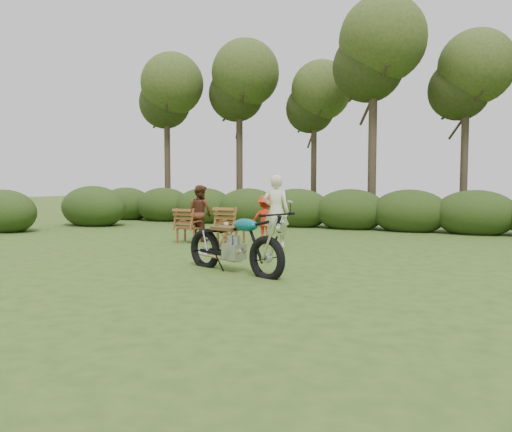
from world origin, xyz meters
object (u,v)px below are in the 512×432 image
at_px(side_table, 227,236).
at_px(adult_a, 276,248).
at_px(lawn_chair_right, 231,245).
at_px(lawn_chair_left, 189,242).
at_px(child, 265,242).
at_px(cup, 226,224).
at_px(adult_b, 200,241).
at_px(motorcycle, 234,272).

relative_size(side_table, adult_a, 0.29).
bearing_deg(lawn_chair_right, lawn_chair_left, -2.08).
height_order(lawn_chair_right, adult_a, adult_a).
bearing_deg(side_table, child, 69.86).
relative_size(lawn_chair_right, child, 0.78).
bearing_deg(child, cup, 57.63).
bearing_deg(side_table, lawn_chair_left, 164.03).
xyz_separation_m(lawn_chair_right, adult_a, (1.27, 0.02, 0.00)).
xyz_separation_m(adult_b, child, (1.77, 0.48, 0.00)).
bearing_deg(child, adult_b, 2.11).
xyz_separation_m(lawn_chair_right, side_table, (0.11, -0.41, 0.26)).
relative_size(side_table, cup, 4.17).
xyz_separation_m(side_table, adult_a, (1.16, 0.43, -0.26)).
bearing_deg(lawn_chair_right, motorcycle, 117.13).
height_order(cup, adult_a, adult_a).
height_order(lawn_chair_left, child, child).
bearing_deg(lawn_chair_left, cup, 157.15).
xyz_separation_m(cup, child, (0.46, 1.33, -0.58)).
height_order(lawn_chair_right, child, child).
xyz_separation_m(lawn_chair_right, child, (0.58, 0.88, 0.00)).
bearing_deg(adult_b, lawn_chair_right, 176.12).
height_order(side_table, adult_b, adult_b).
xyz_separation_m(adult_a, child, (-0.69, 0.85, 0.00)).
xyz_separation_m(lawn_chair_left, side_table, (1.39, -0.40, 0.26)).
bearing_deg(side_table, motorcycle, -58.33).
bearing_deg(lawn_chair_left, adult_b, -108.18).
distance_m(motorcycle, child, 4.45).
xyz_separation_m(side_table, child, (0.47, 1.29, -0.26)).
distance_m(cup, adult_a, 1.38).
height_order(adult_a, adult_b, adult_a).
bearing_deg(motorcycle, cup, 140.22).
height_order(adult_b, child, adult_b).
bearing_deg(adult_b, side_table, 162.62).
bearing_deg(lawn_chair_right, adult_a, 178.37).
xyz_separation_m(motorcycle, adult_a, (-0.66, 3.39, 0.00)).
bearing_deg(adult_b, adult_a, -174.09).
xyz_separation_m(lawn_chair_left, child, (1.86, 0.89, 0.00)).
distance_m(lawn_chair_right, adult_b, 1.25).
relative_size(motorcycle, adult_b, 1.49).
distance_m(lawn_chair_left, child, 2.06).
xyz_separation_m(motorcycle, adult_b, (-3.12, 3.76, 0.00)).
bearing_deg(adult_a, cup, 10.51).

